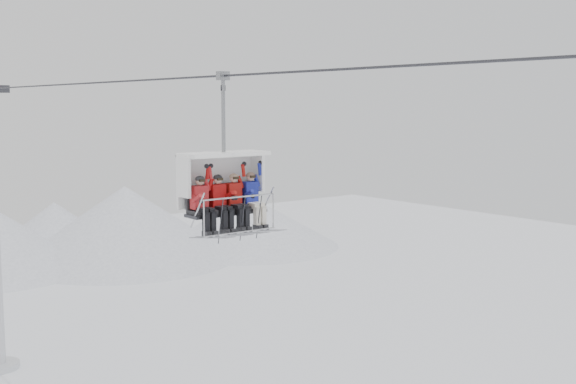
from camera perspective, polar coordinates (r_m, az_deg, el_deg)
haul_cable at (r=16.16m, az=0.00°, el=9.45°), size 0.06×50.00×0.06m
chairlift_carrier at (r=18.42m, az=-5.28°, el=0.87°), size 2.28×1.17×3.98m
skier_far_left at (r=17.81m, az=-6.80°, el=-0.86°), size 0.39×1.69×1.57m
skier_center_left at (r=18.09m, az=-5.40°, el=-0.72°), size 0.39×1.69×1.57m
skier_center_right at (r=18.36m, az=-4.14°, el=-0.59°), size 0.39×1.69×1.57m
skier_far_right at (r=18.66m, az=-2.82°, el=-0.46°), size 0.39×1.69×1.57m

